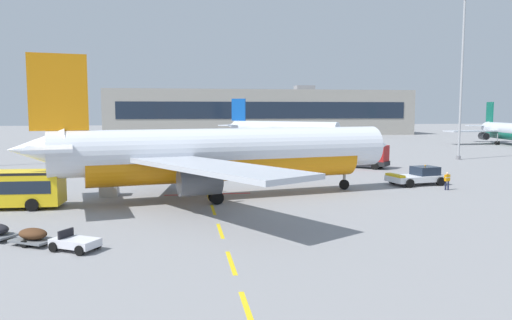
{
  "coord_description": "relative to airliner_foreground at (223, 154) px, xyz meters",
  "views": [
    {
      "loc": [
        15.48,
        -23.29,
        7.8
      ],
      "look_at": [
        22.92,
        24.34,
        2.9
      ],
      "focal_mm": 34.37,
      "sensor_mm": 36.0,
      "label": 1
    }
  ],
  "objects": [
    {
      "name": "terminal_satellite",
      "position": [
        22.28,
        113.51,
        3.16
      ],
      "size": [
        96.4,
        20.05,
        15.79
      ],
      "color": "#9E998E",
      "rests_on": "ground"
    },
    {
      "name": "pushback_tug",
      "position": [
        20.96,
        4.41,
        -3.05
      ],
      "size": [
        6.42,
        4.05,
        2.08
      ],
      "color": "silver",
      "rests_on": "ground"
    },
    {
      "name": "airliner_mid_left",
      "position": [
        18.81,
        64.33,
        -0.54
      ],
      "size": [
        26.24,
        24.27,
        10.53
      ],
      "color": "silver",
      "rests_on": "ground"
    },
    {
      "name": "uld_cargo_container",
      "position": [
        -10.23,
        2.5,
        -3.15
      ],
      "size": [
        1.63,
        1.59,
        1.6
      ],
      "color": "#B7BCC6",
      "rests_on": "ground"
    },
    {
      "name": "fuel_service_truck",
      "position": [
        20.92,
        19.77,
        -2.3
      ],
      "size": [
        6.79,
        6.49,
        3.14
      ],
      "color": "black",
      "rests_on": "ground"
    },
    {
      "name": "airliner_far_center",
      "position": [
        69.06,
        55.88,
        -0.77
      ],
      "size": [
        27.3,
        27.86,
        9.81
      ],
      "color": "silver",
      "rests_on": "ground"
    },
    {
      "name": "ground",
      "position": [
        20.74,
        19.95,
        -3.95
      ],
      "size": [
        400.0,
        400.0,
        0.0
      ],
      "primitive_type": "plane",
      "color": "gray"
    },
    {
      "name": "apron_light_mast_far",
      "position": [
        40.0,
        28.23,
        12.25
      ],
      "size": [
        1.8,
        1.8,
        26.21
      ],
      "color": "slate",
      "rests_on": "ground"
    },
    {
      "name": "baggage_train",
      "position": [
        -12.27,
        -13.84,
        -3.42
      ],
      "size": [
        8.14,
        5.66,
        1.14
      ],
      "color": "silver",
      "rests_on": "ground"
    },
    {
      "name": "ground_crew_worker",
      "position": [
        22.09,
        0.72,
        -2.93
      ],
      "size": [
        0.7,
        0.37,
        1.78
      ],
      "color": "#191E38",
      "rests_on": "ground"
    },
    {
      "name": "airliner_foreground",
      "position": [
        0.0,
        0.0,
        0.0
      ],
      "size": [
        34.62,
        33.89,
        12.2
      ],
      "color": "silver",
      "rests_on": "ground"
    },
    {
      "name": "catering_truck",
      "position": [
        -15.05,
        19.1,
        -2.3
      ],
      "size": [
        7.38,
        4.99,
        3.14
      ],
      "color": "black",
      "rests_on": "ground"
    },
    {
      "name": "apron_paint_markings",
      "position": [
        -1.26,
        15.8,
        -3.95
      ],
      "size": [
        8.0,
        94.12,
        0.01
      ],
      "color": "yellow",
      "rests_on": "ground"
    }
  ]
}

